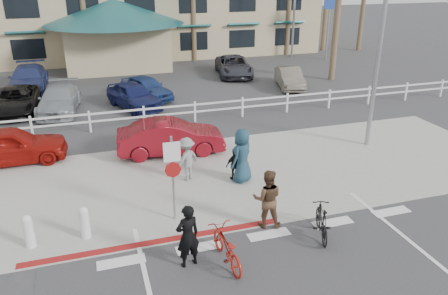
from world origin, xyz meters
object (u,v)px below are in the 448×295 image
object	(u,v)px
bike_black	(322,221)
car_red_compact	(9,146)
bike_red	(226,247)
car_white_sedan	(171,137)
sign_post	(173,175)

from	to	relation	value
bike_black	car_red_compact	world-z (taller)	car_red_compact
bike_red	car_red_compact	distance (m)	10.10
bike_red	bike_black	bearing A→B (deg)	-177.38
car_white_sedan	bike_black	bearing A→B (deg)	-152.74
sign_post	car_white_sedan	distance (m)	5.01
sign_post	bike_red	size ratio (longest dim) A/B	1.65
bike_red	car_white_sedan	world-z (taller)	car_white_sedan
bike_red	bike_black	size ratio (longest dim) A/B	1.12
sign_post	bike_red	distance (m)	2.73
sign_post	car_white_sedan	world-z (taller)	sign_post
sign_post	car_red_compact	bearing A→B (deg)	131.04
sign_post	car_white_sedan	size ratio (longest dim) A/B	0.70
sign_post	bike_red	xyz separation A→B (m)	(0.81, -2.42, -0.99)
car_white_sedan	car_red_compact	size ratio (longest dim) A/B	1.01
bike_red	car_red_compact	size ratio (longest dim) A/B	0.43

